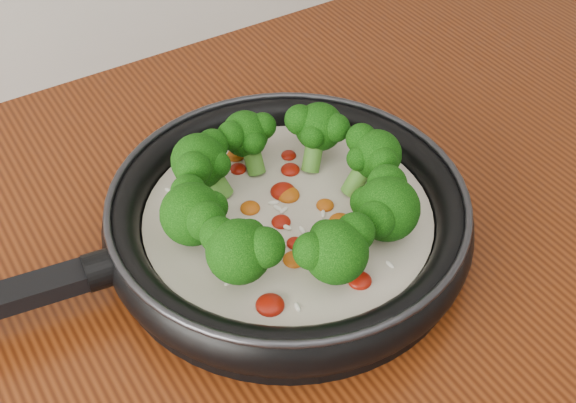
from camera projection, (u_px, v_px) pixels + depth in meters
skillet at (285, 216)px, 0.69m from camera, size 0.54×0.38×0.10m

